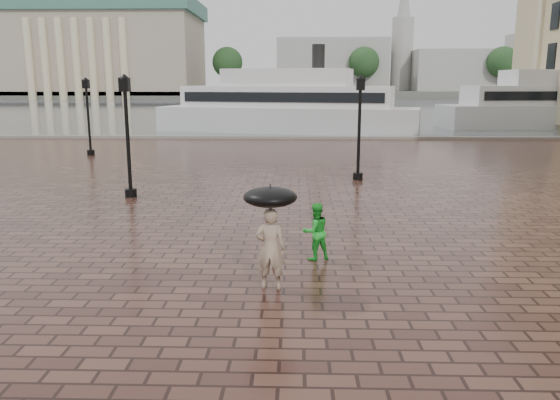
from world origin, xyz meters
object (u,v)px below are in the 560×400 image
at_px(street_lamps, 183,124).
at_px(ferry_near, 287,106).
at_px(adult_pedestrian, 270,248).
at_px(child_pedestrian, 315,231).

bearing_deg(street_lamps, ferry_near, 78.77).
distance_m(adult_pedestrian, child_pedestrian, 2.19).
bearing_deg(child_pedestrian, ferry_near, -111.64).
distance_m(child_pedestrian, ferry_near, 35.23).
height_order(child_pedestrian, ferry_near, ferry_near).
relative_size(street_lamps, child_pedestrian, 11.00).
xyz_separation_m(street_lamps, adult_pedestrian, (4.72, -14.58, -1.46)).
height_order(street_lamps, child_pedestrian, street_lamps).
relative_size(street_lamps, ferry_near, 0.67).
height_order(adult_pedestrian, child_pedestrian, adult_pedestrian).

